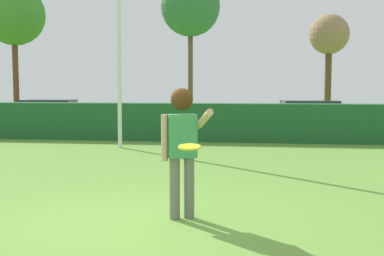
{
  "coord_description": "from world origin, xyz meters",
  "views": [
    {
      "loc": [
        1.54,
        -5.81,
        1.77
      ],
      "look_at": [
        0.56,
        1.32,
        1.15
      ],
      "focal_mm": 43.68,
      "sensor_mm": 36.0,
      "label": 1
    }
  ],
  "objects_px": {
    "parked_car_red": "(48,112)",
    "willow_tree": "(190,7)",
    "maple_tree": "(14,15)",
    "person": "(182,138)",
    "parked_car_silver": "(309,114)",
    "lamppost": "(118,13)",
    "frisbee": "(189,147)",
    "bare_elm_tree": "(329,37)"
  },
  "relations": [
    {
      "from": "parked_car_silver",
      "to": "lamppost",
      "type": "bearing_deg",
      "value": -133.74
    },
    {
      "from": "bare_elm_tree",
      "to": "lamppost",
      "type": "bearing_deg",
      "value": -122.69
    },
    {
      "from": "parked_car_red",
      "to": "willow_tree",
      "type": "relative_size",
      "value": 0.56
    },
    {
      "from": "lamppost",
      "to": "parked_car_red",
      "type": "relative_size",
      "value": 1.64
    },
    {
      "from": "frisbee",
      "to": "parked_car_silver",
      "type": "xyz_separation_m",
      "value": [
        2.92,
        14.51,
        -0.41
      ]
    },
    {
      "from": "lamppost",
      "to": "maple_tree",
      "type": "relative_size",
      "value": 1.08
    },
    {
      "from": "willow_tree",
      "to": "bare_elm_tree",
      "type": "distance_m",
      "value": 7.5
    },
    {
      "from": "person",
      "to": "frisbee",
      "type": "bearing_deg",
      "value": -75.72
    },
    {
      "from": "parked_car_red",
      "to": "bare_elm_tree",
      "type": "xyz_separation_m",
      "value": [
        12.77,
        5.87,
        3.74
      ]
    },
    {
      "from": "lamppost",
      "to": "willow_tree",
      "type": "height_order",
      "value": "willow_tree"
    },
    {
      "from": "lamppost",
      "to": "maple_tree",
      "type": "distance_m",
      "value": 10.61
    },
    {
      "from": "person",
      "to": "parked_car_red",
      "type": "distance_m",
      "value": 15.57
    },
    {
      "from": "parked_car_silver",
      "to": "frisbee",
      "type": "bearing_deg",
      "value": -101.4
    },
    {
      "from": "person",
      "to": "parked_car_red",
      "type": "xyz_separation_m",
      "value": [
        -8.07,
        13.31,
        -0.41
      ]
    },
    {
      "from": "willow_tree",
      "to": "maple_tree",
      "type": "bearing_deg",
      "value": -149.53
    },
    {
      "from": "person",
      "to": "lamppost",
      "type": "height_order",
      "value": "lamppost"
    },
    {
      "from": "willow_tree",
      "to": "maple_tree",
      "type": "distance_m",
      "value": 9.01
    },
    {
      "from": "frisbee",
      "to": "maple_tree",
      "type": "relative_size",
      "value": 0.04
    },
    {
      "from": "maple_tree",
      "to": "person",
      "type": "bearing_deg",
      "value": -55.01
    },
    {
      "from": "parked_car_silver",
      "to": "maple_tree",
      "type": "xyz_separation_m",
      "value": [
        -13.48,
        1.14,
        4.47
      ]
    },
    {
      "from": "parked_car_red",
      "to": "maple_tree",
      "type": "distance_m",
      "value": 5.22
    },
    {
      "from": "lamppost",
      "to": "parked_car_silver",
      "type": "relative_size",
      "value": 1.65
    },
    {
      "from": "parked_car_red",
      "to": "willow_tree",
      "type": "bearing_deg",
      "value": 47.66
    },
    {
      "from": "person",
      "to": "parked_car_silver",
      "type": "distance_m",
      "value": 13.98
    },
    {
      "from": "willow_tree",
      "to": "bare_elm_tree",
      "type": "height_order",
      "value": "willow_tree"
    },
    {
      "from": "frisbee",
      "to": "willow_tree",
      "type": "relative_size",
      "value": 0.03
    },
    {
      "from": "parked_car_red",
      "to": "parked_car_silver",
      "type": "height_order",
      "value": "same"
    },
    {
      "from": "maple_tree",
      "to": "willow_tree",
      "type": "bearing_deg",
      "value": 30.47
    },
    {
      "from": "person",
      "to": "maple_tree",
      "type": "bearing_deg",
      "value": 124.99
    },
    {
      "from": "person",
      "to": "lamppost",
      "type": "xyz_separation_m",
      "value": [
        -3.0,
        7.18,
        2.82
      ]
    },
    {
      "from": "lamppost",
      "to": "maple_tree",
      "type": "xyz_separation_m",
      "value": [
        -7.33,
        7.58,
        1.24
      ]
    },
    {
      "from": "maple_tree",
      "to": "bare_elm_tree",
      "type": "distance_m",
      "value": 15.68
    },
    {
      "from": "parked_car_red",
      "to": "willow_tree",
      "type": "height_order",
      "value": "willow_tree"
    },
    {
      "from": "lamppost",
      "to": "frisbee",
      "type": "bearing_deg",
      "value": -68.2
    },
    {
      "from": "parked_car_silver",
      "to": "bare_elm_tree",
      "type": "xyz_separation_m",
      "value": [
        1.55,
        5.57,
        3.74
      ]
    },
    {
      "from": "frisbee",
      "to": "lamppost",
      "type": "height_order",
      "value": "lamppost"
    },
    {
      "from": "person",
      "to": "bare_elm_tree",
      "type": "xyz_separation_m",
      "value": [
        4.7,
        19.18,
        3.32
      ]
    },
    {
      "from": "willow_tree",
      "to": "person",
      "type": "bearing_deg",
      "value": -82.32
    },
    {
      "from": "maple_tree",
      "to": "bare_elm_tree",
      "type": "bearing_deg",
      "value": 16.4
    },
    {
      "from": "frisbee",
      "to": "lamppost",
      "type": "distance_m",
      "value": 9.14
    },
    {
      "from": "willow_tree",
      "to": "maple_tree",
      "type": "relative_size",
      "value": 1.17
    },
    {
      "from": "parked_car_red",
      "to": "maple_tree",
      "type": "height_order",
      "value": "maple_tree"
    }
  ]
}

